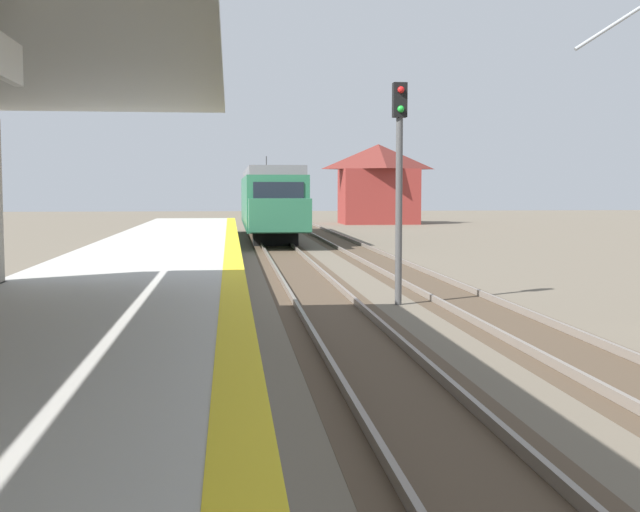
% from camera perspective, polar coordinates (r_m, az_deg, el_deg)
% --- Properties ---
extents(station_platform, '(5.00, 80.00, 0.91)m').
position_cam_1_polar(station_platform, '(14.80, -14.59, -4.41)').
color(station_platform, '#B7B5AD').
rests_on(station_platform, ground).
extents(track_pair_nearest_platform, '(2.34, 120.00, 0.16)m').
position_cam_1_polar(track_pair_nearest_platform, '(18.79, 0.69, -3.63)').
color(track_pair_nearest_platform, '#4C3D2D').
rests_on(track_pair_nearest_platform, ground).
extents(track_pair_middle, '(2.34, 120.00, 0.16)m').
position_cam_1_polar(track_pair_middle, '(19.48, 10.69, -3.41)').
color(track_pair_middle, '#4C3D2D').
rests_on(track_pair_middle, ground).
extents(approaching_train, '(2.93, 19.60, 4.76)m').
position_cam_1_polar(approaching_train, '(46.98, -3.45, 3.86)').
color(approaching_train, '#286647').
rests_on(approaching_train, ground).
extents(rail_signal_post, '(0.32, 0.34, 5.20)m').
position_cam_1_polar(rail_signal_post, '(19.71, 5.43, 5.90)').
color(rail_signal_post, '#4C4C4C').
rests_on(rail_signal_post, ground).
extents(distant_trackside_house, '(6.60, 5.28, 6.40)m').
position_cam_1_polar(distant_trackside_house, '(67.80, 4.00, 5.03)').
color(distant_trackside_house, maroon).
rests_on(distant_trackside_house, ground).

